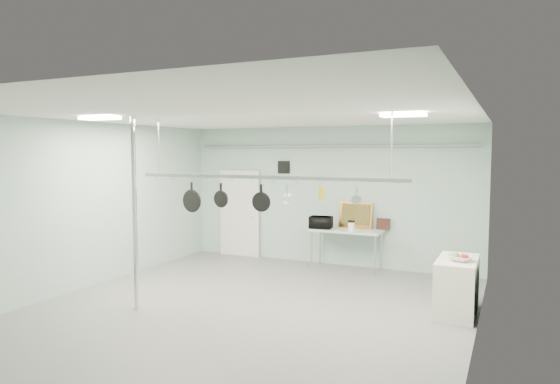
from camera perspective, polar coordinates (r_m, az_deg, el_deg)
The scene contains 25 objects.
floor at distance 8.38m, azimuth -4.18°, elevation -13.56°, with size 8.00×8.00×0.00m, color gray.
ceiling at distance 7.99m, azimuth -4.32°, elevation 8.74°, with size 7.00×8.00×0.02m, color silver.
back_wall at distance 11.66m, azimuth 5.39°, elevation -0.42°, with size 7.00×0.02×3.20m, color #A6C7B7.
right_wall at distance 7.03m, azimuth 21.47°, elevation -3.98°, with size 0.02×8.00×3.20m, color #A6C7B7.
door at distance 12.63m, azimuth -4.59°, elevation -2.54°, with size 1.10×0.10×2.20m, color silver.
wall_vent at distance 12.01m, azimuth 0.43°, elevation 2.85°, with size 0.30×0.04×0.30m, color black.
conduit_pipe at distance 11.53m, azimuth 5.28°, elevation 5.25°, with size 0.07×0.07×6.60m, color gray.
chrome_pole at distance 8.53m, azimuth -16.28°, elevation -2.40°, with size 0.08×0.08×3.20m, color silver.
prep_table at distance 11.19m, azimuth 7.59°, elevation -4.61°, with size 1.60×0.70×0.91m.
side_cabinet at distance 8.65m, azimuth 19.56°, elevation -10.13°, with size 0.60×1.20×0.90m, color white.
pot_rack at distance 8.15m, azimuth -2.01°, elevation 1.91°, with size 4.80×0.06×1.00m.
light_panel_left at distance 8.68m, azimuth -19.90°, elevation 7.95°, with size 0.65×0.30×0.05m, color white.
light_panel_right at distance 7.72m, azimuth 13.91°, elevation 8.55°, with size 0.65×0.30×0.05m, color white.
microwave at distance 11.23m, azimuth 4.71°, elevation -3.48°, with size 0.49×0.33×0.27m, color black.
coffee_canister at distance 10.97m, azimuth 8.15°, elevation -3.92°, with size 0.14×0.14×0.19m, color white.
painting_large at distance 11.39m, azimuth 8.67°, elevation -2.62°, with size 0.78×0.05×0.58m, color orange.
painting_small at distance 11.25m, azimuth 11.72°, elevation -3.59°, with size 0.30×0.04×0.25m, color #341912.
fruit_bowl at distance 8.40m, azimuth 19.96°, elevation -7.11°, with size 0.37×0.37×0.09m, color silver.
skillet_left at distance 8.90m, azimuth -10.05°, elevation -0.58°, with size 0.40×0.06×0.53m, color black, non-canonical shape.
skillet_mid at distance 8.56m, azimuth -6.77°, elevation -0.36°, with size 0.29×0.06×0.42m, color black, non-canonical shape.
skillet_right at distance 8.18m, azimuth -2.16°, elevation -0.67°, with size 0.32×0.06×0.45m, color black, non-canonical shape.
whisk at distance 7.98m, azimuth 0.81°, elevation -0.33°, with size 0.17×0.17×0.32m, color silver, non-canonical shape.
grater at distance 7.75m, azimuth 4.77°, elevation -0.15°, with size 0.09×0.02×0.23m, color yellow, non-canonical shape.
saucepan at distance 7.58m, azimuth 8.74°, elevation -0.38°, with size 0.14×0.09×0.25m, color silver, non-canonical shape.
fruit_cluster at distance 8.39m, azimuth 19.97°, elevation -6.85°, with size 0.24×0.24×0.09m, color #AE1910, non-canonical shape.
Camera 1 is at (3.90, -6.95, 2.60)m, focal length 32.00 mm.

